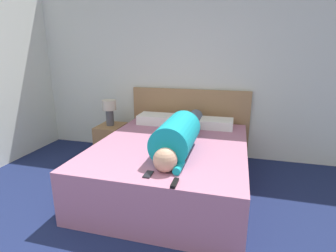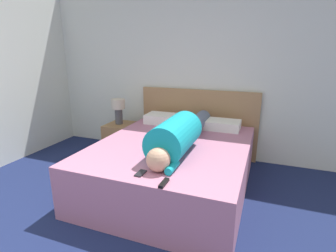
{
  "view_description": "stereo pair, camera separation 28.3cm",
  "coord_description": "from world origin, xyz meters",
  "px_view_note": "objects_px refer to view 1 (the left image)",
  "views": [
    {
      "loc": [
        0.92,
        -0.66,
        1.59
      ],
      "look_at": [
        0.22,
        1.98,
        0.81
      ],
      "focal_mm": 28.0,
      "sensor_mm": 36.0,
      "label": 1
    },
    {
      "loc": [
        1.19,
        -0.57,
        1.59
      ],
      "look_at": [
        0.22,
        1.98,
        0.81
      ],
      "focal_mm": 28.0,
      "sensor_mm": 36.0,
      "label": 2
    }
  ],
  "objects_px": {
    "bed": "(171,165)",
    "cell_phone": "(148,174)",
    "person_lying": "(180,134)",
    "pillow_near_headboard": "(160,119)",
    "table_lamp": "(109,109)",
    "nightstand": "(111,141)",
    "tv_remote": "(175,183)",
    "pillow_second": "(211,123)"
  },
  "relations": [
    {
      "from": "tv_remote",
      "to": "pillow_second",
      "type": "bearing_deg",
      "value": 86.49
    },
    {
      "from": "person_lying",
      "to": "tv_remote",
      "type": "distance_m",
      "value": 0.84
    },
    {
      "from": "cell_phone",
      "to": "table_lamp",
      "type": "bearing_deg",
      "value": 126.76
    },
    {
      "from": "tv_remote",
      "to": "cell_phone",
      "type": "bearing_deg",
      "value": 158.76
    },
    {
      "from": "bed",
      "to": "table_lamp",
      "type": "xyz_separation_m",
      "value": [
        -1.13,
        0.68,
        0.47
      ]
    },
    {
      "from": "table_lamp",
      "to": "person_lying",
      "type": "distance_m",
      "value": 1.5
    },
    {
      "from": "cell_phone",
      "to": "nightstand",
      "type": "bearing_deg",
      "value": 126.76
    },
    {
      "from": "person_lying",
      "to": "table_lamp",
      "type": "bearing_deg",
      "value": 147.15
    },
    {
      "from": "nightstand",
      "to": "table_lamp",
      "type": "distance_m",
      "value": 0.5
    },
    {
      "from": "table_lamp",
      "to": "nightstand",
      "type": "bearing_deg",
      "value": 180.0
    },
    {
      "from": "table_lamp",
      "to": "tv_remote",
      "type": "bearing_deg",
      "value": -49.29
    },
    {
      "from": "cell_phone",
      "to": "pillow_second",
      "type": "bearing_deg",
      "value": 77.34
    },
    {
      "from": "nightstand",
      "to": "tv_remote",
      "type": "xyz_separation_m",
      "value": [
        1.4,
        -1.62,
        0.32
      ]
    },
    {
      "from": "pillow_near_headboard",
      "to": "cell_phone",
      "type": "distance_m",
      "value": 1.67
    },
    {
      "from": "bed",
      "to": "pillow_near_headboard",
      "type": "bearing_deg",
      "value": 115.05
    },
    {
      "from": "cell_phone",
      "to": "tv_remote",
      "type": "bearing_deg",
      "value": -21.24
    },
    {
      "from": "tv_remote",
      "to": "person_lying",
      "type": "bearing_deg",
      "value": 99.58
    },
    {
      "from": "pillow_near_headboard",
      "to": "pillow_second",
      "type": "bearing_deg",
      "value": 0.0
    },
    {
      "from": "bed",
      "to": "table_lamp",
      "type": "height_order",
      "value": "table_lamp"
    },
    {
      "from": "table_lamp",
      "to": "cell_phone",
      "type": "relative_size",
      "value": 2.98
    },
    {
      "from": "nightstand",
      "to": "bed",
      "type": "bearing_deg",
      "value": -31.06
    },
    {
      "from": "bed",
      "to": "cell_phone",
      "type": "relative_size",
      "value": 15.77
    },
    {
      "from": "person_lying",
      "to": "pillow_near_headboard",
      "type": "bearing_deg",
      "value": 118.44
    },
    {
      "from": "table_lamp",
      "to": "cell_phone",
      "type": "distance_m",
      "value": 1.91
    },
    {
      "from": "pillow_near_headboard",
      "to": "pillow_second",
      "type": "xyz_separation_m",
      "value": [
        0.74,
        0.0,
        -0.01
      ]
    },
    {
      "from": "table_lamp",
      "to": "person_lying",
      "type": "height_order",
      "value": "person_lying"
    },
    {
      "from": "nightstand",
      "to": "pillow_near_headboard",
      "type": "bearing_deg",
      "value": 7.74
    },
    {
      "from": "person_lying",
      "to": "pillow_second",
      "type": "height_order",
      "value": "person_lying"
    },
    {
      "from": "bed",
      "to": "cell_phone",
      "type": "bearing_deg",
      "value": -89.49
    },
    {
      "from": "bed",
      "to": "table_lamp",
      "type": "bearing_deg",
      "value": 148.94
    },
    {
      "from": "pillow_second",
      "to": "nightstand",
      "type": "bearing_deg",
      "value": -176.05
    },
    {
      "from": "pillow_near_headboard",
      "to": "pillow_second",
      "type": "distance_m",
      "value": 0.74
    },
    {
      "from": "person_lying",
      "to": "cell_phone",
      "type": "bearing_deg",
      "value": -99.83
    },
    {
      "from": "bed",
      "to": "tv_remote",
      "type": "bearing_deg",
      "value": -74.19
    },
    {
      "from": "table_lamp",
      "to": "pillow_near_headboard",
      "type": "height_order",
      "value": "table_lamp"
    },
    {
      "from": "table_lamp",
      "to": "tv_remote",
      "type": "distance_m",
      "value": 2.15
    },
    {
      "from": "person_lying",
      "to": "cell_phone",
      "type": "relative_size",
      "value": 13.98
    },
    {
      "from": "pillow_near_headboard",
      "to": "tv_remote",
      "type": "relative_size",
      "value": 4.22
    },
    {
      "from": "person_lying",
      "to": "pillow_second",
      "type": "relative_size",
      "value": 3.02
    },
    {
      "from": "nightstand",
      "to": "table_lamp",
      "type": "height_order",
      "value": "table_lamp"
    },
    {
      "from": "person_lying",
      "to": "bed",
      "type": "bearing_deg",
      "value": 134.38
    },
    {
      "from": "bed",
      "to": "tv_remote",
      "type": "height_order",
      "value": "tv_remote"
    }
  ]
}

